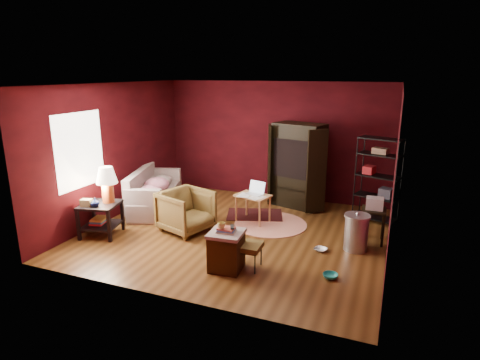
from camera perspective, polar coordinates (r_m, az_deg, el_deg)
The scene contains 18 objects.
room at distance 7.42m, azimuth -0.89°, elevation 2.63°, with size 5.54×5.04×2.84m.
sofa at distance 9.21m, azimuth -12.09°, elevation -1.69°, with size 2.03×0.59×0.79m, color #A3908C.
armchair at distance 7.83m, azimuth -7.68°, elevation -4.12°, with size 0.86×0.81×0.89m, color black.
pet_bowl_steel at distance 7.16m, azimuth 11.44°, elevation -9.08°, with size 0.22×0.05×0.22m, color silver.
pet_bowl_turquoise at distance 6.33m, azimuth 12.78°, elevation -12.55°, with size 0.23×0.07×0.23m, color #24ACAC.
vase at distance 7.78m, azimuth -19.93°, elevation -3.03°, with size 0.16×0.17×0.16m, color #0B1239.
mug at distance 6.15m, azimuth -2.68°, elevation -6.37°, with size 0.12×0.10×0.12m, color #D2C566.
side_table at distance 7.93m, azimuth -18.83°, elevation -2.00°, with size 0.80×0.80×1.31m.
sofa_cushions at distance 9.19m, azimuth -12.35°, elevation -1.70°, with size 1.32×2.10×0.82m.
hamper at distance 6.35m, azimuth -1.94°, elevation -9.91°, with size 0.55×0.55×0.72m.
footstool at distance 6.37m, azimuth 1.22°, elevation -9.52°, with size 0.41×0.41×0.41m.
rug_round at distance 8.26m, azimuth 4.35°, elevation -6.23°, with size 1.80×1.80×0.01m.
rug_oriental at distance 8.73m, azimuth 2.10°, elevation -4.92°, with size 1.36×1.12×0.01m.
laptop_desk at distance 8.22m, azimuth 1.90°, elevation -2.53°, with size 0.77×0.65×0.83m.
tv_armoire at distance 9.14m, azimuth 8.18°, elevation 2.26°, with size 1.45×1.04×1.91m.
wire_shelving at distance 8.56m, azimuth 19.12°, elevation 0.45°, with size 0.93×0.63×1.76m.
small_stand at distance 7.60m, azimuth 18.53°, elevation -3.94°, with size 0.44×0.44×0.84m.
trash_can at distance 7.28m, azimuth 16.20°, elevation -7.14°, with size 0.53×0.53×0.70m.
Camera 1 is at (2.72, -6.71, 3.02)m, focal length 30.00 mm.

